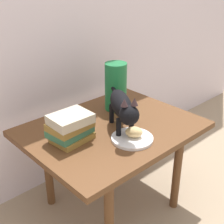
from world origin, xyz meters
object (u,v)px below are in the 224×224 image
at_px(side_table, 112,137).
at_px(green_vase, 116,87).
at_px(book_stack, 71,127).
at_px(cat, 122,107).
at_px(bread_roll, 134,132).
at_px(plate, 132,138).

bearing_deg(side_table, green_vase, 41.68).
xyz_separation_m(side_table, book_stack, (-0.23, 0.03, 0.13)).
xyz_separation_m(cat, book_stack, (-0.23, 0.10, -0.06)).
xyz_separation_m(side_table, green_vase, (0.16, 0.14, 0.19)).
height_order(side_table, bread_roll, bread_roll).
relative_size(cat, book_stack, 2.06).
bearing_deg(bread_roll, side_table, 85.79).
bearing_deg(side_table, book_stack, 173.19).
distance_m(side_table, cat, 0.21).
xyz_separation_m(plate, green_vase, (0.18, 0.30, 0.12)).
distance_m(side_table, bread_roll, 0.19).
bearing_deg(plate, cat, 76.81).
xyz_separation_m(side_table, plate, (-0.02, -0.16, 0.07)).
relative_size(bread_roll, cat, 0.19).
xyz_separation_m(side_table, bread_roll, (-0.01, -0.16, 0.10)).
height_order(book_stack, green_vase, green_vase).
distance_m(bread_roll, cat, 0.13).
distance_m(side_table, book_stack, 0.27).
bearing_deg(bread_roll, plate, 164.55).
distance_m(plate, cat, 0.15).
height_order(side_table, cat, cat).
distance_m(plate, book_stack, 0.29).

